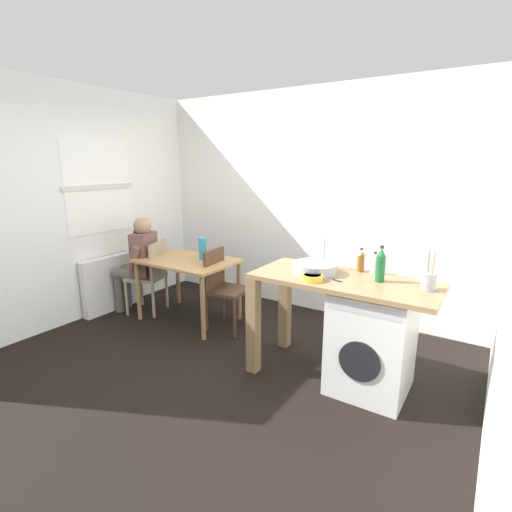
% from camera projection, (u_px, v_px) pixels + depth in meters
% --- Properties ---
extents(ground_plane, '(5.46, 5.46, 0.00)m').
position_uv_depth(ground_plane, '(225.00, 363.00, 3.61)').
color(ground_plane, black).
extents(wall_back, '(4.60, 0.10, 2.70)m').
position_uv_depth(wall_back, '(309.00, 203.00, 4.71)').
color(wall_back, white).
rests_on(wall_back, ground_plane).
extents(wall_window_side, '(0.12, 3.80, 2.70)m').
position_uv_depth(wall_window_side, '(75.00, 206.00, 4.42)').
color(wall_window_side, white).
rests_on(wall_window_side, ground_plane).
extents(radiator, '(0.10, 0.80, 0.70)m').
position_uv_depth(radiator, '(112.00, 283.00, 4.84)').
color(radiator, white).
rests_on(radiator, ground_plane).
extents(dining_table, '(1.10, 0.76, 0.74)m').
position_uv_depth(dining_table, '(188.00, 268.00, 4.47)').
color(dining_table, tan).
rests_on(dining_table, ground_plane).
extents(chair_person_seat, '(0.51, 0.51, 0.90)m').
position_uv_depth(chair_person_seat, '(151.00, 273.00, 4.73)').
color(chair_person_seat, gray).
rests_on(chair_person_seat, ground_plane).
extents(chair_opposite, '(0.44, 0.44, 0.90)m').
position_uv_depth(chair_opposite, '(223.00, 285.00, 4.28)').
color(chair_opposite, '#4C3323').
rests_on(chair_opposite, ground_plane).
extents(seated_person, '(0.57, 0.54, 1.20)m').
position_uv_depth(seated_person, '(138.00, 259.00, 4.72)').
color(seated_person, '#595651').
rests_on(seated_person, ground_plane).
extents(kitchen_counter, '(1.50, 0.68, 0.92)m').
position_uv_depth(kitchen_counter, '(319.00, 292.00, 3.28)').
color(kitchen_counter, olive).
rests_on(kitchen_counter, ground_plane).
extents(washing_machine, '(0.60, 0.61, 0.86)m').
position_uv_depth(washing_machine, '(372.00, 341.00, 3.11)').
color(washing_machine, silver).
rests_on(washing_machine, ground_plane).
extents(sink_basin, '(0.38, 0.38, 0.09)m').
position_uv_depth(sink_basin, '(315.00, 268.00, 3.26)').
color(sink_basin, '#9EA0A5').
rests_on(sink_basin, kitchen_counter).
extents(tap, '(0.02, 0.02, 0.28)m').
position_uv_depth(tap, '(324.00, 253.00, 3.38)').
color(tap, '#B2B2B7').
rests_on(tap, kitchen_counter).
extents(bottle_tall_green, '(0.06, 0.06, 0.21)m').
position_uv_depth(bottle_tall_green, '(361.00, 261.00, 3.29)').
color(bottle_tall_green, brown).
rests_on(bottle_tall_green, kitchen_counter).
extents(bottle_squat_brown, '(0.07, 0.07, 0.19)m').
position_uv_depth(bottle_squat_brown, '(375.00, 264.00, 3.24)').
color(bottle_squat_brown, silver).
rests_on(bottle_squat_brown, kitchen_counter).
extents(bottle_clear_small, '(0.07, 0.07, 0.29)m').
position_uv_depth(bottle_clear_small, '(381.00, 265.00, 3.01)').
color(bottle_clear_small, '#19592D').
rests_on(bottle_clear_small, kitchen_counter).
extents(mixing_bowl, '(0.17, 0.17, 0.05)m').
position_uv_depth(mixing_bowl, '(312.00, 277.00, 3.06)').
color(mixing_bowl, gold).
rests_on(mixing_bowl, kitchen_counter).
extents(utensil_crock, '(0.11, 0.11, 0.30)m').
position_uv_depth(utensil_crock, '(429.00, 281.00, 2.82)').
color(utensil_crock, gray).
rests_on(utensil_crock, kitchen_counter).
extents(vase, '(0.09, 0.09, 0.26)m').
position_uv_depth(vase, '(203.00, 249.00, 4.41)').
color(vase, teal).
rests_on(vase, dining_table).
extents(scissors, '(0.15, 0.06, 0.01)m').
position_uv_depth(scissors, '(334.00, 280.00, 3.07)').
color(scissors, '#B2B2B7').
rests_on(scissors, kitchen_counter).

